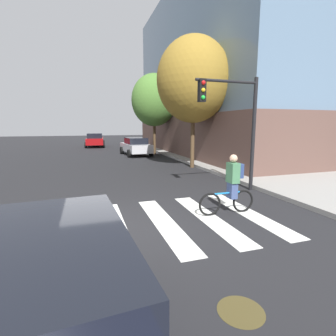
{
  "coord_description": "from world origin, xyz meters",
  "views": [
    {
      "loc": [
        -0.72,
        -5.97,
        2.48
      ],
      "look_at": [
        1.78,
        1.77,
        1.12
      ],
      "focal_mm": 27.29,
      "sensor_mm": 36.0,
      "label": 1
    }
  ],
  "objects_px": {
    "manhole_cover": "(241,311)",
    "street_tree_mid": "(154,100)",
    "sedan_near": "(31,316)",
    "cyclist": "(231,185)",
    "sedan_far": "(95,140)",
    "traffic_light_near": "(235,115)",
    "street_tree_near": "(193,80)",
    "fire_hydrant": "(231,158)",
    "sedan_mid": "(136,146)"
  },
  "relations": [
    {
      "from": "manhole_cover",
      "to": "street_tree_mid",
      "type": "height_order",
      "value": "street_tree_mid"
    },
    {
      "from": "sedan_near",
      "to": "cyclist",
      "type": "bearing_deg",
      "value": 40.97
    },
    {
      "from": "sedan_far",
      "to": "traffic_light_near",
      "type": "height_order",
      "value": "traffic_light_near"
    },
    {
      "from": "sedan_far",
      "to": "street_tree_mid",
      "type": "relative_size",
      "value": 0.69
    },
    {
      "from": "cyclist",
      "to": "street_tree_near",
      "type": "relative_size",
      "value": 0.23
    },
    {
      "from": "cyclist",
      "to": "traffic_light_near",
      "type": "distance_m",
      "value": 3.24
    },
    {
      "from": "street_tree_near",
      "to": "sedan_far",
      "type": "bearing_deg",
      "value": 106.13
    },
    {
      "from": "sedan_near",
      "to": "fire_hydrant",
      "type": "bearing_deg",
      "value": 51.39
    },
    {
      "from": "fire_hydrant",
      "to": "street_tree_near",
      "type": "xyz_separation_m",
      "value": [
        -2.34,
        0.48,
        4.47
      ]
    },
    {
      "from": "sedan_mid",
      "to": "fire_hydrant",
      "type": "relative_size",
      "value": 5.6
    },
    {
      "from": "sedan_mid",
      "to": "street_tree_near",
      "type": "distance_m",
      "value": 8.63
    },
    {
      "from": "manhole_cover",
      "to": "fire_hydrant",
      "type": "bearing_deg",
      "value": 59.06
    },
    {
      "from": "traffic_light_near",
      "to": "fire_hydrant",
      "type": "height_order",
      "value": "traffic_light_near"
    },
    {
      "from": "manhole_cover",
      "to": "sedan_near",
      "type": "relative_size",
      "value": 0.14
    },
    {
      "from": "sedan_near",
      "to": "street_tree_near",
      "type": "relative_size",
      "value": 0.64
    },
    {
      "from": "sedan_far",
      "to": "fire_hydrant",
      "type": "relative_size",
      "value": 5.99
    },
    {
      "from": "traffic_light_near",
      "to": "cyclist",
      "type": "bearing_deg",
      "value": -122.79
    },
    {
      "from": "street_tree_near",
      "to": "cyclist",
      "type": "bearing_deg",
      "value": -105.57
    },
    {
      "from": "street_tree_near",
      "to": "street_tree_mid",
      "type": "height_order",
      "value": "street_tree_near"
    },
    {
      "from": "sedan_far",
      "to": "street_tree_mid",
      "type": "height_order",
      "value": "street_tree_mid"
    },
    {
      "from": "fire_hydrant",
      "to": "street_tree_near",
      "type": "relative_size",
      "value": 0.11
    },
    {
      "from": "manhole_cover",
      "to": "sedan_far",
      "type": "xyz_separation_m",
      "value": [
        -0.79,
        28.23,
        0.81
      ]
    },
    {
      "from": "sedan_near",
      "to": "sedan_mid",
      "type": "height_order",
      "value": "sedan_near"
    },
    {
      "from": "manhole_cover",
      "to": "sedan_near",
      "type": "xyz_separation_m",
      "value": [
        -2.41,
        -0.34,
        0.82
      ]
    },
    {
      "from": "cyclist",
      "to": "street_tree_near",
      "type": "distance_m",
      "value": 9.1
    },
    {
      "from": "sedan_far",
      "to": "fire_hydrant",
      "type": "distance_m",
      "value": 18.92
    },
    {
      "from": "traffic_light_near",
      "to": "sedan_near",
      "type": "bearing_deg",
      "value": -134.1
    },
    {
      "from": "street_tree_mid",
      "to": "cyclist",
      "type": "bearing_deg",
      "value": -97.01
    },
    {
      "from": "sedan_near",
      "to": "sedan_far",
      "type": "relative_size",
      "value": 1.01
    },
    {
      "from": "manhole_cover",
      "to": "sedan_mid",
      "type": "relative_size",
      "value": 0.15
    },
    {
      "from": "sedan_mid",
      "to": "street_tree_mid",
      "type": "height_order",
      "value": "street_tree_mid"
    },
    {
      "from": "sedan_mid",
      "to": "cyclist",
      "type": "height_order",
      "value": "cyclist"
    },
    {
      "from": "cyclist",
      "to": "manhole_cover",
      "type": "bearing_deg",
      "value": -119.46
    },
    {
      "from": "cyclist",
      "to": "fire_hydrant",
      "type": "relative_size",
      "value": 2.19
    },
    {
      "from": "traffic_light_near",
      "to": "street_tree_near",
      "type": "bearing_deg",
      "value": 81.96
    },
    {
      "from": "cyclist",
      "to": "sedan_mid",
      "type": "bearing_deg",
      "value": 89.36
    },
    {
      "from": "street_tree_near",
      "to": "fire_hydrant",
      "type": "bearing_deg",
      "value": -11.54
    },
    {
      "from": "sedan_near",
      "to": "traffic_light_near",
      "type": "distance_m",
      "value": 8.48
    },
    {
      "from": "manhole_cover",
      "to": "street_tree_mid",
      "type": "xyz_separation_m",
      "value": [
        3.85,
        18.89,
        4.57
      ]
    },
    {
      "from": "sedan_near",
      "to": "fire_hydrant",
      "type": "xyz_separation_m",
      "value": [
        8.87,
        11.11,
        -0.29
      ]
    },
    {
      "from": "fire_hydrant",
      "to": "traffic_light_near",
      "type": "bearing_deg",
      "value": -121.14
    },
    {
      "from": "sedan_mid",
      "to": "street_tree_mid",
      "type": "relative_size",
      "value": 0.65
    },
    {
      "from": "manhole_cover",
      "to": "sedan_mid",
      "type": "bearing_deg",
      "value": 83.47
    },
    {
      "from": "manhole_cover",
      "to": "sedan_near",
      "type": "distance_m",
      "value": 2.57
    },
    {
      "from": "cyclist",
      "to": "fire_hydrant",
      "type": "xyz_separation_m",
      "value": [
        4.51,
        7.32,
        -0.31
      ]
    },
    {
      "from": "manhole_cover",
      "to": "cyclist",
      "type": "distance_m",
      "value": 4.04
    },
    {
      "from": "fire_hydrant",
      "to": "sedan_mid",
      "type": "bearing_deg",
      "value": 119.35
    },
    {
      "from": "sedan_near",
      "to": "street_tree_mid",
      "type": "bearing_deg",
      "value": 71.97
    },
    {
      "from": "sedan_mid",
      "to": "traffic_light_near",
      "type": "bearing_deg",
      "value": -84.68
    },
    {
      "from": "traffic_light_near",
      "to": "sedan_mid",
      "type": "bearing_deg",
      "value": 95.32
    }
  ]
}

